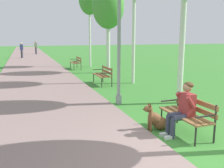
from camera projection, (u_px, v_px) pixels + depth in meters
name	position (u px, v px, depth m)	size (l,w,h in m)	color
ground_plane	(191.00, 153.00, 4.96)	(120.00, 120.00, 0.00)	#3D8433
paved_path	(30.00, 58.00, 26.45)	(4.13, 60.00, 0.04)	gray
park_bench_near	(188.00, 112.00, 5.91)	(0.55, 1.50, 0.85)	olive
park_bench_mid	(103.00, 74.00, 11.95)	(0.55, 1.50, 0.85)	olive
park_bench_far	(76.00, 62.00, 17.64)	(0.55, 1.50, 0.85)	olive
person_seated_on_near_bench	(183.00, 107.00, 5.73)	(0.74, 0.49, 1.25)	#33384C
dog_brown	(157.00, 120.00, 6.13)	(0.83, 0.30, 0.71)	brown
lamp_post_near	(119.00, 41.00, 8.18)	(0.24, 0.24, 4.07)	gray
birch_tree_fourth	(108.00, 6.00, 15.15)	(1.94, 1.99, 5.46)	silver
pedestrian_distant	(22.00, 50.00, 26.23)	(0.32, 0.22, 1.65)	#383842
pedestrian_further_distant	(36.00, 48.00, 31.84)	(0.32, 0.22, 1.65)	#383842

